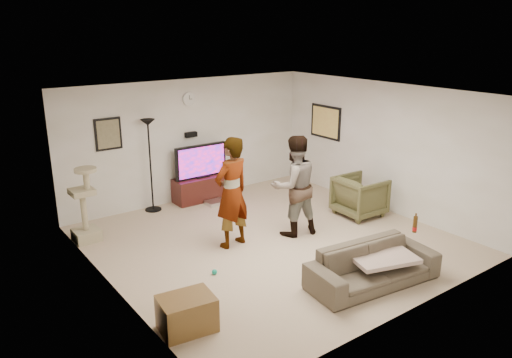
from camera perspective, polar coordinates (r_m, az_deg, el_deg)
floor at (r=8.51m, az=1.79°, el=-7.18°), size 5.50×5.50×0.02m
ceiling at (r=7.81m, az=1.96°, el=9.89°), size 5.50×5.50×0.02m
wall_back at (r=10.30m, az=-7.64°, el=4.45°), size 5.50×0.04×2.50m
wall_front at (r=6.26m, az=17.64°, el=-4.78°), size 5.50×0.04×2.50m
wall_left at (r=6.81m, az=-16.70°, el=-2.92°), size 0.04×5.50×2.50m
wall_right at (r=9.95m, az=14.45°, el=3.60°), size 0.04×5.50×2.50m
wall_clock at (r=10.12m, az=-7.75°, el=9.12°), size 0.26×0.04×0.26m
wall_speaker at (r=10.22m, az=-7.50°, el=5.10°), size 0.25×0.10×0.10m
picture_back at (r=9.53m, az=-16.66°, el=4.99°), size 0.42×0.03×0.52m
picture_right at (r=10.94m, az=8.02°, el=6.53°), size 0.03×0.78×0.62m
tv_stand at (r=10.41m, az=-6.25°, el=-1.07°), size 1.21×0.45×0.50m
console_box at (r=10.21m, az=-4.66°, el=-2.69°), size 0.40×0.30×0.07m
tv at (r=10.24m, az=-6.36°, el=2.08°), size 1.15×0.08×0.68m
tv_screen at (r=10.20m, az=-6.24°, el=2.03°), size 1.06×0.01×0.60m
floor_lamp at (r=9.79m, az=-12.06°, el=1.47°), size 0.32×0.32×1.82m
cat_tree at (r=8.77m, az=-19.29°, el=-2.83°), size 0.42×0.42×1.29m
person_left at (r=8.02m, az=-2.82°, el=-1.58°), size 0.74×0.55×1.85m
person_right at (r=8.50m, az=4.42°, el=-0.79°), size 0.97×0.82×1.77m
sofa at (r=7.26m, az=13.34°, el=-9.67°), size 2.01×0.99×0.56m
throw_blanket at (r=7.33m, az=14.23°, el=-8.61°), size 1.06×0.93×0.06m
beer_bottle at (r=7.74m, az=17.86°, el=-5.00°), size 0.06×0.06×0.25m
armchair at (r=9.69m, az=11.88°, el=-1.94°), size 0.88×0.86×0.77m
side_table at (r=6.20m, az=-7.98°, el=-15.09°), size 0.70×0.56×0.43m
toy_ball at (r=7.44m, az=-4.81°, el=-10.62°), size 0.08×0.08×0.08m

